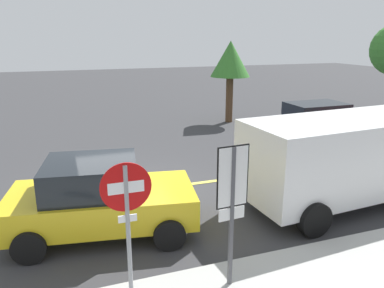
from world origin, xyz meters
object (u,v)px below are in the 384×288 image
at_px(white_van, 346,156).
at_px(speed_limit_sign, 232,193).
at_px(car_yellow_near_curb, 99,198).
at_px(tree_centre_verge, 230,61).
at_px(stop_sign, 127,210).
at_px(car_blue_behind_van, 319,122).

bearing_deg(white_van, speed_limit_sign, -152.20).
relative_size(speed_limit_sign, car_yellow_near_curb, 0.62).
distance_m(car_yellow_near_curb, tree_centre_verge, 11.73).
distance_m(stop_sign, white_van, 6.00).
height_order(car_yellow_near_curb, tree_centre_verge, tree_centre_verge).
height_order(car_blue_behind_van, tree_centre_verge, tree_centre_verge).
xyz_separation_m(stop_sign, car_yellow_near_curb, (-0.19, 2.40, -0.78)).
bearing_deg(car_yellow_near_curb, tree_centre_verge, 51.43).
xyz_separation_m(speed_limit_sign, car_blue_behind_van, (7.19, 7.17, -0.96)).
bearing_deg(speed_limit_sign, car_yellow_near_curb, 123.30).
distance_m(speed_limit_sign, car_yellow_near_curb, 3.36).
distance_m(white_van, tree_centre_verge, 9.78).
bearing_deg(white_van, car_yellow_near_curb, 174.91).
xyz_separation_m(white_van, car_yellow_near_curb, (-5.88, 0.52, -0.45)).
bearing_deg(car_yellow_near_curb, car_blue_behind_van, 26.56).
height_order(stop_sign, car_yellow_near_curb, stop_sign).
distance_m(car_yellow_near_curb, car_blue_behind_van, 10.02).
bearing_deg(stop_sign, speed_limit_sign, -10.48).
distance_m(stop_sign, car_blue_behind_van, 11.17).
bearing_deg(white_van, stop_sign, -161.74).
relative_size(speed_limit_sign, car_blue_behind_van, 0.55).
bearing_deg(speed_limit_sign, white_van, 27.80).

